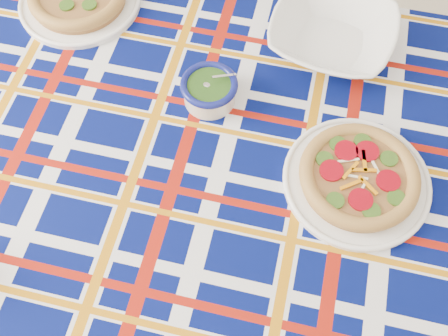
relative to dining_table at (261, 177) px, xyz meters
The scene contains 5 objects.
dining_table is the anchor object (origin of this frame).
tablecloth 0.02m from the dining_table, 93.58° to the right, with size 1.64×1.04×0.11m, color #040C4E, non-canonical shape.
main_focaccia_plate 0.22m from the dining_table, 12.41° to the left, with size 0.31×0.31×0.06m, color olive, non-canonical shape.
pesto_bowl 0.23m from the dining_table, 154.32° to the left, with size 0.13×0.13×0.08m, color #1A3A0F, non-canonical shape.
serving_bowl 0.38m from the dining_table, 90.01° to the left, with size 0.29×0.29×0.07m, color white.
Camera 1 is at (0.23, 0.11, 1.68)m, focal length 40.00 mm.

